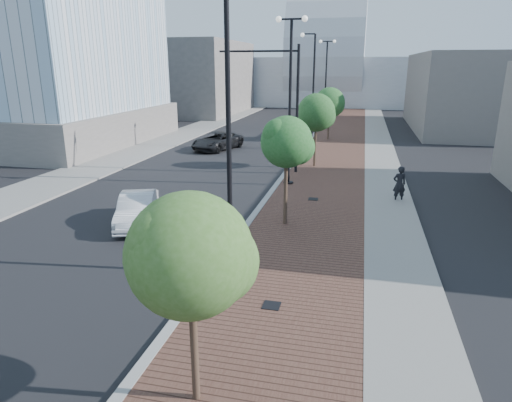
# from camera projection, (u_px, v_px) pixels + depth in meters

# --- Properties ---
(sidewalk) EXTENTS (7.00, 140.00, 0.12)m
(sidewalk) POSITION_uv_depth(u_px,v_px,m) (349.00, 139.00, 42.47)
(sidewalk) COLOR #4C2D23
(sidewalk) RESTS_ON ground
(concrete_strip) EXTENTS (2.40, 140.00, 0.13)m
(concrete_strip) POSITION_uv_depth(u_px,v_px,m) (378.00, 140.00, 41.88)
(concrete_strip) COLOR slate
(concrete_strip) RESTS_ON ground
(curb) EXTENTS (0.30, 140.00, 0.14)m
(curb) POSITION_uv_depth(u_px,v_px,m) (312.00, 137.00, 43.24)
(curb) COLOR gray
(curb) RESTS_ON ground
(west_sidewalk) EXTENTS (4.00, 140.00, 0.12)m
(west_sidewalk) POSITION_uv_depth(u_px,v_px,m) (186.00, 133.00, 46.08)
(west_sidewalk) COLOR slate
(west_sidewalk) RESTS_ON ground
(white_sedan) EXTENTS (2.80, 4.45, 1.38)m
(white_sedan) POSITION_uv_depth(u_px,v_px,m) (137.00, 209.00, 19.67)
(white_sedan) COLOR silver
(white_sedan) RESTS_ON ground
(dark_car_mid) EXTENTS (3.75, 5.62, 1.43)m
(dark_car_mid) POSITION_uv_depth(u_px,v_px,m) (217.00, 141.00, 37.22)
(dark_car_mid) COLOR black
(dark_car_mid) RESTS_ON ground
(dark_car_far) EXTENTS (2.83, 5.01, 1.37)m
(dark_car_far) POSITION_uv_depth(u_px,v_px,m) (305.00, 118.00, 53.93)
(dark_car_far) COLOR black
(dark_car_far) RESTS_ON ground
(pedestrian) EXTENTS (0.80, 0.66, 1.89)m
(pedestrian) POSITION_uv_depth(u_px,v_px,m) (399.00, 184.00, 22.82)
(pedestrian) COLOR black
(pedestrian) RESTS_ON ground
(streetlight_1) EXTENTS (1.44, 0.56, 9.21)m
(streetlight_1) POSITION_uv_depth(u_px,v_px,m) (225.00, 146.00, 13.95)
(streetlight_1) COLOR black
(streetlight_1) RESTS_ON ground
(streetlight_2) EXTENTS (1.72, 0.56, 9.28)m
(streetlight_2) POSITION_uv_depth(u_px,v_px,m) (290.00, 102.00, 24.96)
(streetlight_2) COLOR black
(streetlight_2) RESTS_ON ground
(streetlight_3) EXTENTS (1.44, 0.56, 9.21)m
(streetlight_3) POSITION_uv_depth(u_px,v_px,m) (312.00, 96.00, 36.30)
(streetlight_3) COLOR black
(streetlight_3) RESTS_ON ground
(streetlight_4) EXTENTS (1.72, 0.56, 9.28)m
(streetlight_4) POSITION_uv_depth(u_px,v_px,m) (326.00, 84.00, 47.31)
(streetlight_4) COLOR black
(streetlight_4) RESTS_ON ground
(traffic_mast) EXTENTS (5.09, 0.20, 8.00)m
(traffic_mast) POSITION_uv_depth(u_px,v_px,m) (283.00, 95.00, 27.90)
(traffic_mast) COLOR black
(traffic_mast) RESTS_ON ground
(tree_0) EXTENTS (2.48, 2.45, 4.57)m
(tree_0) POSITION_uv_depth(u_px,v_px,m) (193.00, 255.00, 8.42)
(tree_0) COLOR #382619
(tree_0) RESTS_ON ground
(tree_1) EXTENTS (2.25, 2.17, 4.80)m
(tree_1) POSITION_uv_depth(u_px,v_px,m) (288.00, 142.00, 18.56)
(tree_1) COLOR #382619
(tree_1) RESTS_ON ground
(tree_2) EXTENTS (2.55, 2.53, 5.02)m
(tree_2) POSITION_uv_depth(u_px,v_px,m) (317.00, 113.00, 29.72)
(tree_2) COLOR #382619
(tree_2) RESTS_ON ground
(tree_3) EXTENTS (2.79, 2.79, 4.86)m
(tree_3) POSITION_uv_depth(u_px,v_px,m) (330.00, 103.00, 40.98)
(tree_3) COLOR #382619
(tree_3) RESTS_ON ground
(tower_podium) EXTENTS (19.00, 19.00, 3.00)m
(tower_podium) POSITION_uv_depth(u_px,v_px,m) (39.00, 126.00, 40.62)
(tower_podium) COLOR #66605C
(tower_podium) RESTS_ON ground
(convention_center) EXTENTS (50.00, 30.00, 50.00)m
(convention_center) POSITION_uv_depth(u_px,v_px,m) (329.00, 69.00, 83.85)
(convention_center) COLOR #A8AEB2
(convention_center) RESTS_ON ground
(commercial_block_nw) EXTENTS (14.00, 20.00, 10.00)m
(commercial_block_nw) POSITION_uv_depth(u_px,v_px,m) (191.00, 78.00, 64.80)
(commercial_block_nw) COLOR #5E5955
(commercial_block_nw) RESTS_ON ground
(commercial_block_ne) EXTENTS (12.00, 22.00, 8.00)m
(commercial_block_ne) POSITION_uv_depth(u_px,v_px,m) (473.00, 92.00, 47.91)
(commercial_block_ne) COLOR #66605B
(commercial_block_ne) RESTS_ON ground
(utility_cover_1) EXTENTS (0.50, 0.50, 0.02)m
(utility_cover_1) POSITION_uv_depth(u_px,v_px,m) (272.00, 305.00, 12.89)
(utility_cover_1) COLOR black
(utility_cover_1) RESTS_ON sidewalk
(utility_cover_2) EXTENTS (0.50, 0.50, 0.02)m
(utility_cover_2) POSITION_uv_depth(u_px,v_px,m) (313.00, 199.00, 23.14)
(utility_cover_2) COLOR black
(utility_cover_2) RESTS_ON sidewalk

